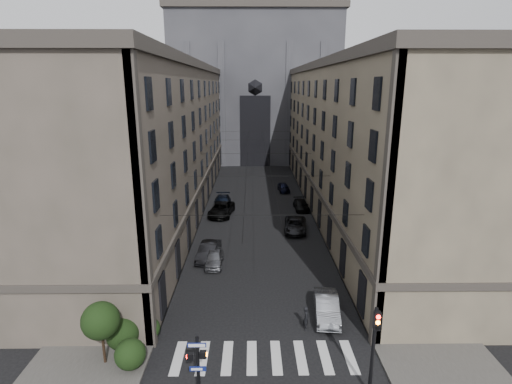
{
  "coord_description": "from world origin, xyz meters",
  "views": [
    {
      "loc": [
        -0.72,
        -15.91,
        16.17
      ],
      "look_at": [
        -0.43,
        10.37,
        9.05
      ],
      "focal_mm": 28.0,
      "sensor_mm": 36.0,
      "label": 1
    }
  ],
  "objects_px": {
    "car_right_near": "(327,307)",
    "car_right_midnear": "(295,225)",
    "pedestrian": "(306,318)",
    "pedestrian_signal_left": "(198,364)",
    "car_left_far": "(222,203)",
    "car_left_midnear": "(208,251)",
    "gothic_tower": "(255,76)",
    "car_left_midfar": "(221,209)",
    "car_right_far": "(284,187)",
    "car_left_near": "(214,258)",
    "traffic_light_right": "(374,341)",
    "car_right_midfar": "(301,205)"
  },
  "relations": [
    {
      "from": "gothic_tower",
      "to": "car_right_near",
      "type": "distance_m",
      "value": 67.91
    },
    {
      "from": "car_right_near",
      "to": "car_right_far",
      "type": "height_order",
      "value": "car_right_near"
    },
    {
      "from": "pedestrian_signal_left",
      "to": "car_left_far",
      "type": "xyz_separation_m",
      "value": [
        -1.18,
        33.94,
        -1.53
      ]
    },
    {
      "from": "car_right_midfar",
      "to": "car_left_midnear",
      "type": "bearing_deg",
      "value": -127.24
    },
    {
      "from": "car_right_near",
      "to": "pedestrian",
      "type": "height_order",
      "value": "pedestrian"
    },
    {
      "from": "pedestrian_signal_left",
      "to": "car_left_far",
      "type": "distance_m",
      "value": 34.0
    },
    {
      "from": "car_left_near",
      "to": "car_right_far",
      "type": "relative_size",
      "value": 1.02
    },
    {
      "from": "pedestrian_signal_left",
      "to": "pedestrian",
      "type": "relative_size",
      "value": 2.38
    },
    {
      "from": "car_left_near",
      "to": "car_right_midnear",
      "type": "relative_size",
      "value": 0.75
    },
    {
      "from": "gothic_tower",
      "to": "car_right_far",
      "type": "xyz_separation_m",
      "value": [
        4.24,
        -30.97,
        -17.14
      ]
    },
    {
      "from": "car_left_midnear",
      "to": "pedestrian",
      "type": "height_order",
      "value": "pedestrian"
    },
    {
      "from": "gothic_tower",
      "to": "car_left_midfar",
      "type": "relative_size",
      "value": 10.02
    },
    {
      "from": "car_left_near",
      "to": "pedestrian",
      "type": "height_order",
      "value": "pedestrian"
    },
    {
      "from": "car_left_midnear",
      "to": "car_left_far",
      "type": "height_order",
      "value": "car_left_far"
    },
    {
      "from": "pedestrian_signal_left",
      "to": "car_left_near",
      "type": "xyz_separation_m",
      "value": [
        -0.69,
        16.47,
        -1.64
      ]
    },
    {
      "from": "pedestrian_signal_left",
      "to": "car_left_midfar",
      "type": "height_order",
      "value": "pedestrian_signal_left"
    },
    {
      "from": "car_right_near",
      "to": "car_right_midnear",
      "type": "distance_m",
      "value": 17.29
    },
    {
      "from": "car_left_midfar",
      "to": "car_right_far",
      "type": "distance_m",
      "value": 14.58
    },
    {
      "from": "pedestrian_signal_left",
      "to": "car_left_midnear",
      "type": "distance_m",
      "value": 17.97
    },
    {
      "from": "gothic_tower",
      "to": "pedestrian_signal_left",
      "type": "height_order",
      "value": "gothic_tower"
    },
    {
      "from": "car_right_midfar",
      "to": "pedestrian",
      "type": "relative_size",
      "value": 2.6
    },
    {
      "from": "car_left_far",
      "to": "car_right_midfar",
      "type": "distance_m",
      "value": 10.56
    },
    {
      "from": "car_left_far",
      "to": "pedestrian",
      "type": "distance_m",
      "value": 28.59
    },
    {
      "from": "gothic_tower",
      "to": "pedestrian_signal_left",
      "type": "relative_size",
      "value": 14.5
    },
    {
      "from": "gothic_tower",
      "to": "car_right_midnear",
      "type": "distance_m",
      "value": 51.39
    },
    {
      "from": "gothic_tower",
      "to": "car_right_far",
      "type": "height_order",
      "value": "gothic_tower"
    },
    {
      "from": "car_right_midnear",
      "to": "car_right_far",
      "type": "distance_m",
      "value": 17.33
    },
    {
      "from": "car_left_midfar",
      "to": "traffic_light_right",
      "type": "bearing_deg",
      "value": -63.72
    },
    {
      "from": "car_left_far",
      "to": "car_right_near",
      "type": "xyz_separation_m",
      "value": [
        9.31,
        -26.06,
        -0.02
      ]
    },
    {
      "from": "gothic_tower",
      "to": "car_right_far",
      "type": "relative_size",
      "value": 14.92
    },
    {
      "from": "car_right_midnear",
      "to": "traffic_light_right",
      "type": "bearing_deg",
      "value": -80.27
    },
    {
      "from": "gothic_tower",
      "to": "pedestrian",
      "type": "height_order",
      "value": "gothic_tower"
    },
    {
      "from": "car_left_far",
      "to": "car_right_midnear",
      "type": "bearing_deg",
      "value": -45.74
    },
    {
      "from": "traffic_light_right",
      "to": "pedestrian",
      "type": "relative_size",
      "value": 3.09
    },
    {
      "from": "pedestrian",
      "to": "car_left_near",
      "type": "bearing_deg",
      "value": 41.78
    },
    {
      "from": "traffic_light_right",
      "to": "car_right_near",
      "type": "distance_m",
      "value": 7.93
    },
    {
      "from": "car_right_midnear",
      "to": "car_left_midnear",
      "type": "bearing_deg",
      "value": -134.64
    },
    {
      "from": "car_right_near",
      "to": "pedestrian_signal_left",
      "type": "bearing_deg",
      "value": -130.28
    },
    {
      "from": "car_right_midnear",
      "to": "car_left_far",
      "type": "bearing_deg",
      "value": 141.86
    },
    {
      "from": "pedestrian_signal_left",
      "to": "car_right_far",
      "type": "height_order",
      "value": "pedestrian_signal_left"
    },
    {
      "from": "car_left_midfar",
      "to": "car_left_far",
      "type": "distance_m",
      "value": 3.05
    },
    {
      "from": "car_left_midfar",
      "to": "car_right_midfar",
      "type": "xyz_separation_m",
      "value": [
        10.42,
        2.23,
        -0.17
      ]
    },
    {
      "from": "pedestrian_signal_left",
      "to": "car_right_near",
      "type": "height_order",
      "value": "pedestrian_signal_left"
    },
    {
      "from": "traffic_light_right",
      "to": "car_left_far",
      "type": "relative_size",
      "value": 0.95
    },
    {
      "from": "car_left_near",
      "to": "car_left_far",
      "type": "xyz_separation_m",
      "value": [
        -0.49,
        17.48,
        0.12
      ]
    },
    {
      "from": "car_left_far",
      "to": "car_left_near",
      "type": "bearing_deg",
      "value": -89.49
    },
    {
      "from": "car_right_midfar",
      "to": "pedestrian",
      "type": "xyz_separation_m",
      "value": [
        -2.89,
        -26.72,
        0.21
      ]
    },
    {
      "from": "car_left_far",
      "to": "car_right_near",
      "type": "relative_size",
      "value": 1.16
    },
    {
      "from": "car_left_midnear",
      "to": "traffic_light_right",
      "type": "bearing_deg",
      "value": -51.59
    },
    {
      "from": "car_left_near",
      "to": "car_right_midfar",
      "type": "bearing_deg",
      "value": 58.77
    }
  ]
}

